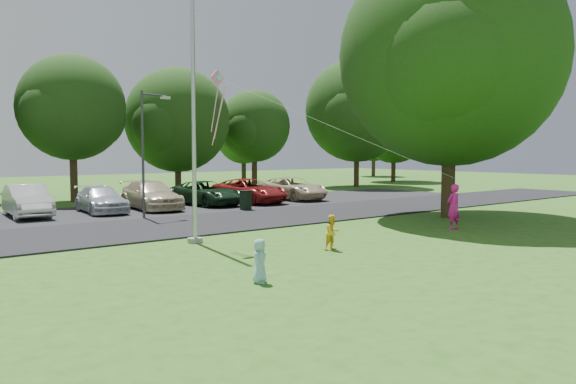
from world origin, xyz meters
TOP-DOWN VIEW (x-y plane):
  - ground at (0.00, 0.00)m, footprint 120.00×120.00m
  - park_road at (0.00, 9.00)m, footprint 60.00×6.00m
  - parking_strip at (0.00, 15.50)m, footprint 42.00×7.00m
  - flagpole at (-3.50, 5.00)m, footprint 0.50×0.50m
  - street_lamp at (-1.83, 12.17)m, footprint 1.58×0.52m
  - trash_can at (3.51, 12.20)m, footprint 0.65×0.65m
  - big_tree at (9.01, 3.93)m, footprint 10.51×10.01m
  - tree_row at (1.59, 24.23)m, footprint 64.35×11.94m
  - horizon_trees at (4.06, 33.88)m, footprint 77.46×7.20m
  - parked_cars at (1.26, 15.47)m, footprint 20.02×5.46m
  - woman at (5.85, 1.47)m, footprint 0.67×0.47m
  - child_yellow at (-0.90, 1.12)m, footprint 0.54×0.42m
  - child_blue at (-5.19, -0.96)m, footprint 0.58×0.58m
  - kite at (-2.83, 3.87)m, footprint 9.34×2.76m

SIDE VIEW (x-z plane):
  - ground at x=0.00m, z-range 0.00..0.00m
  - park_road at x=0.00m, z-range 0.00..0.06m
  - parking_strip at x=0.00m, z-range 0.00..0.06m
  - child_blue at x=-5.19m, z-range 0.00..1.03m
  - trash_can at x=3.51m, z-range 0.00..1.04m
  - child_yellow at x=-0.90m, z-range 0.00..1.10m
  - parked_cars at x=1.26m, z-range 0.02..1.48m
  - woman at x=5.85m, z-range 0.00..1.77m
  - street_lamp at x=-1.83m, z-range 0.57..6.27m
  - flagpole at x=-3.50m, z-range -0.83..9.17m
  - horizon_trees at x=4.06m, z-range 0.79..7.81m
  - kite at x=-2.83m, z-range 2.96..6.57m
  - tree_row at x=1.59m, z-range 0.27..11.15m
  - big_tree at x=9.01m, z-range 0.89..13.24m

